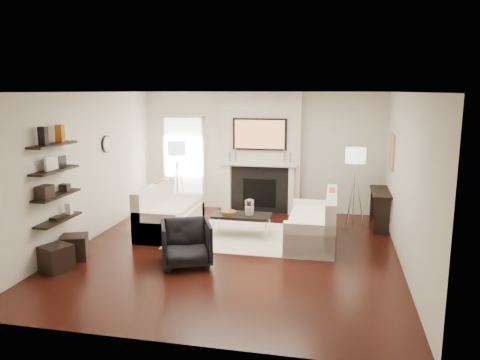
% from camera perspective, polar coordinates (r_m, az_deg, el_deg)
% --- Properties ---
extents(room_envelope, '(6.00, 6.00, 6.00)m').
position_cam_1_polar(room_envelope, '(7.75, -0.91, 0.64)').
color(room_envelope, black).
rests_on(room_envelope, ground).
extents(chimney_breast, '(1.80, 0.25, 2.70)m').
position_cam_1_polar(chimney_breast, '(10.54, 2.54, 3.34)').
color(chimney_breast, silver).
rests_on(chimney_breast, floor).
extents(fireplace_surround, '(1.30, 0.02, 1.04)m').
position_cam_1_polar(fireplace_surround, '(10.55, 2.38, -1.22)').
color(fireplace_surround, black).
rests_on(fireplace_surround, floor).
extents(firebox, '(0.75, 0.02, 0.65)m').
position_cam_1_polar(firebox, '(10.56, 2.38, -1.60)').
color(firebox, black).
rests_on(firebox, floor).
extents(mantel_pilaster_l, '(0.12, 0.08, 1.10)m').
position_cam_1_polar(mantel_pilaster_l, '(10.66, -1.46, -0.93)').
color(mantel_pilaster_l, white).
rests_on(mantel_pilaster_l, floor).
extents(mantel_pilaster_r, '(0.12, 0.08, 1.10)m').
position_cam_1_polar(mantel_pilaster_r, '(10.43, 6.26, -1.26)').
color(mantel_pilaster_r, white).
rests_on(mantel_pilaster_r, floor).
extents(mantel_shelf, '(1.70, 0.18, 0.07)m').
position_cam_1_polar(mantel_shelf, '(10.40, 2.36, 1.96)').
color(mantel_shelf, white).
rests_on(mantel_shelf, chimney_breast).
extents(tv_body, '(1.20, 0.06, 0.70)m').
position_cam_1_polar(tv_body, '(10.34, 2.42, 5.59)').
color(tv_body, black).
rests_on(tv_body, chimney_breast).
extents(tv_screen, '(1.10, 0.00, 0.62)m').
position_cam_1_polar(tv_screen, '(10.31, 2.39, 5.58)').
color(tv_screen, '#BF723F').
rests_on(tv_screen, tv_body).
extents(candlestick_l_tall, '(0.04, 0.04, 0.30)m').
position_cam_1_polar(candlestick_l_tall, '(10.48, -0.59, 3.06)').
color(candlestick_l_tall, silver).
rests_on(candlestick_l_tall, mantel_shelf).
extents(candlestick_l_short, '(0.04, 0.04, 0.24)m').
position_cam_1_polar(candlestick_l_short, '(10.51, -1.28, 2.92)').
color(candlestick_l_short, silver).
rests_on(candlestick_l_short, mantel_shelf).
extents(candlestick_r_tall, '(0.04, 0.04, 0.30)m').
position_cam_1_polar(candlestick_r_tall, '(10.30, 5.40, 2.88)').
color(candlestick_r_tall, silver).
rests_on(candlestick_r_tall, mantel_shelf).
extents(candlestick_r_short, '(0.04, 0.04, 0.24)m').
position_cam_1_polar(candlestick_r_short, '(10.29, 6.12, 2.69)').
color(candlestick_r_short, silver).
rests_on(candlestick_r_short, mantel_shelf).
extents(hallway_panel, '(0.90, 0.02, 2.10)m').
position_cam_1_polar(hallway_panel, '(11.13, -6.83, 2.11)').
color(hallway_panel, white).
rests_on(hallway_panel, floor).
extents(door_trim_l, '(0.06, 0.06, 2.16)m').
position_cam_1_polar(door_trim_l, '(11.27, -9.18, 2.16)').
color(door_trim_l, white).
rests_on(door_trim_l, floor).
extents(door_trim_r, '(0.06, 0.06, 2.16)m').
position_cam_1_polar(door_trim_r, '(10.97, -4.48, 2.03)').
color(door_trim_r, white).
rests_on(door_trim_r, floor).
extents(door_trim_top, '(1.02, 0.06, 0.06)m').
position_cam_1_polar(door_trim_top, '(11.00, -6.99, 7.67)').
color(door_trim_top, white).
rests_on(door_trim_top, wall_back).
extents(rug, '(2.60, 2.00, 0.01)m').
position_cam_1_polar(rug, '(8.92, 0.33, -6.89)').
color(rug, beige).
rests_on(rug, floor).
extents(loveseat_left_base, '(0.85, 1.80, 0.42)m').
position_cam_1_polar(loveseat_left_base, '(9.28, -8.41, -5.00)').
color(loveseat_left_base, white).
rests_on(loveseat_left_base, floor).
extents(loveseat_left_back, '(0.18, 1.80, 0.80)m').
position_cam_1_polar(loveseat_left_back, '(9.31, -10.40, -2.99)').
color(loveseat_left_back, white).
rests_on(loveseat_left_back, floor).
extents(loveseat_left_arm_n, '(0.85, 0.18, 0.60)m').
position_cam_1_polar(loveseat_left_arm_n, '(8.53, -10.31, -5.85)').
color(loveseat_left_arm_n, white).
rests_on(loveseat_left_arm_n, floor).
extents(loveseat_left_arm_s, '(0.85, 0.18, 0.60)m').
position_cam_1_polar(loveseat_left_arm_s, '(9.99, -6.83, -3.28)').
color(loveseat_left_arm_s, white).
rests_on(loveseat_left_arm_s, floor).
extents(loveseat_left_cushion, '(0.63, 1.44, 0.10)m').
position_cam_1_polar(loveseat_left_cushion, '(9.19, -8.16, -3.46)').
color(loveseat_left_cushion, white).
rests_on(loveseat_left_cushion, loveseat_left_base).
extents(pillow_left_orange, '(0.10, 0.42, 0.42)m').
position_cam_1_polar(pillow_left_orange, '(9.54, -9.77, -1.38)').
color(pillow_left_orange, '#B15915').
rests_on(pillow_left_orange, loveseat_left_cushion).
extents(pillow_left_charcoal, '(0.10, 0.40, 0.40)m').
position_cam_1_polar(pillow_left_charcoal, '(9.00, -11.16, -2.23)').
color(pillow_left_charcoal, black).
rests_on(pillow_left_charcoal, loveseat_left_cushion).
extents(loveseat_right_base, '(0.85, 1.80, 0.42)m').
position_cam_1_polar(loveseat_right_base, '(8.62, 8.73, -6.25)').
color(loveseat_right_base, white).
rests_on(loveseat_right_base, floor).
extents(loveseat_right_back, '(0.18, 1.80, 0.80)m').
position_cam_1_polar(loveseat_right_back, '(8.52, 11.04, -4.31)').
color(loveseat_right_back, white).
rests_on(loveseat_right_back, floor).
extents(loveseat_right_arm_n, '(0.85, 0.18, 0.60)m').
position_cam_1_polar(loveseat_right_arm_n, '(7.82, 8.41, -7.34)').
color(loveseat_right_arm_n, white).
rests_on(loveseat_right_arm_n, floor).
extents(loveseat_right_arm_s, '(0.85, 0.18, 0.60)m').
position_cam_1_polar(loveseat_right_arm_s, '(9.37, 9.02, -4.29)').
color(loveseat_right_arm_s, white).
rests_on(loveseat_right_arm_s, floor).
extents(loveseat_right_cushion, '(0.63, 1.44, 0.10)m').
position_cam_1_polar(loveseat_right_cushion, '(8.55, 8.44, -4.57)').
color(loveseat_right_cushion, white).
rests_on(loveseat_right_cushion, loveseat_right_base).
extents(pillow_right_orange, '(0.10, 0.42, 0.42)m').
position_cam_1_polar(pillow_right_orange, '(8.76, 11.12, -2.52)').
color(pillow_right_orange, '#B15915').
rests_on(pillow_right_orange, loveseat_right_cushion).
extents(pillow_right_charcoal, '(0.10, 0.40, 0.40)m').
position_cam_1_polar(pillow_right_charcoal, '(8.18, 11.06, -3.54)').
color(pillow_right_charcoal, black).
rests_on(pillow_right_charcoal, loveseat_right_cushion).
extents(coffee_table, '(1.10, 0.55, 0.04)m').
position_cam_1_polar(coffee_table, '(8.88, 0.20, -4.33)').
color(coffee_table, black).
rests_on(coffee_table, floor).
extents(coffee_leg_nw, '(0.02, 0.02, 0.38)m').
position_cam_1_polar(coffee_leg_nw, '(8.84, -3.28, -5.83)').
color(coffee_leg_nw, silver).
rests_on(coffee_leg_nw, floor).
extents(coffee_leg_ne, '(0.02, 0.02, 0.38)m').
position_cam_1_polar(coffee_leg_ne, '(8.64, 3.17, -6.22)').
color(coffee_leg_ne, silver).
rests_on(coffee_leg_ne, floor).
extents(coffee_leg_sw, '(0.02, 0.02, 0.38)m').
position_cam_1_polar(coffee_leg_sw, '(9.25, -2.57, -5.07)').
color(coffee_leg_sw, silver).
rests_on(coffee_leg_sw, floor).
extents(coffee_leg_se, '(0.02, 0.02, 0.38)m').
position_cam_1_polar(coffee_leg_se, '(9.06, 3.60, -5.42)').
color(coffee_leg_se, silver).
rests_on(coffee_leg_se, floor).
extents(hurricane_glass, '(0.17, 0.17, 0.29)m').
position_cam_1_polar(hurricane_glass, '(8.81, 1.16, -3.38)').
color(hurricane_glass, white).
rests_on(hurricane_glass, coffee_table).
extents(hurricane_candle, '(0.11, 0.11, 0.17)m').
position_cam_1_polar(hurricane_candle, '(8.83, 1.16, -3.79)').
color(hurricane_candle, white).
rests_on(hurricane_candle, coffee_table).
extents(copper_bowl, '(0.30, 0.30, 0.05)m').
position_cam_1_polar(copper_bowl, '(8.92, -1.37, -3.97)').
color(copper_bowl, '#B06B1D').
rests_on(copper_bowl, coffee_table).
extents(armchair, '(0.97, 0.95, 0.78)m').
position_cam_1_polar(armchair, '(7.48, -6.57, -7.42)').
color(armchair, black).
rests_on(armchair, floor).
extents(lamp_left_post, '(0.02, 0.02, 1.20)m').
position_cam_1_polar(lamp_left_post, '(10.75, -7.61, -0.65)').
color(lamp_left_post, silver).
rests_on(lamp_left_post, floor).
extents(lamp_left_shade, '(0.40, 0.40, 0.30)m').
position_cam_1_polar(lamp_left_shade, '(10.62, -7.73, 3.85)').
color(lamp_left_shade, white).
rests_on(lamp_left_shade, lamp_left_post).
extents(lamp_left_leg_a, '(0.25, 0.02, 1.23)m').
position_cam_1_polar(lamp_left_leg_a, '(10.71, -7.06, -0.68)').
color(lamp_left_leg_a, silver).
rests_on(lamp_left_leg_a, floor).
extents(lamp_left_leg_b, '(0.14, 0.22, 1.23)m').
position_cam_1_polar(lamp_left_leg_b, '(10.86, -7.72, -0.54)').
color(lamp_left_leg_b, silver).
rests_on(lamp_left_leg_b, floor).
extents(lamp_left_leg_c, '(0.14, 0.22, 1.23)m').
position_cam_1_polar(lamp_left_leg_c, '(10.68, -8.06, -0.74)').
color(lamp_left_leg_c, silver).
rests_on(lamp_left_leg_c, floor).
extents(lamp_right_post, '(0.02, 0.02, 1.20)m').
position_cam_1_polar(lamp_right_post, '(9.79, 13.69, -2.00)').
color(lamp_right_post, silver).
rests_on(lamp_right_post, floor).
extents(lamp_right_shade, '(0.40, 0.40, 0.30)m').
position_cam_1_polar(lamp_right_shade, '(9.64, 13.92, 2.93)').
color(lamp_right_shade, white).
rests_on(lamp_right_shade, lamp_right_post).
extents(lamp_right_leg_a, '(0.25, 0.02, 1.23)m').
position_cam_1_polar(lamp_right_leg_a, '(9.80, 14.33, -2.02)').
color(lamp_right_leg_a, silver).
rests_on(lamp_right_leg_a, floor).
extents(lamp_right_leg_b, '(0.14, 0.22, 1.23)m').
position_cam_1_polar(lamp_right_leg_b, '(9.88, 13.36, -1.87)').
color(lamp_right_leg_b, silver).
rests_on(lamp_right_leg_b, floor).
extents(lamp_right_leg_c, '(0.14, 0.22, 1.23)m').
position_cam_1_polar(lamp_right_leg_c, '(9.70, 13.38, -2.11)').
color(lamp_right_leg_c, silver).
rests_on(lamp_right_leg_c, floor).
extents(console_top, '(0.35, 1.20, 0.04)m').
position_cam_1_polar(console_top, '(9.79, 16.77, -1.38)').
color(console_top, black).
rests_on(console_top, floor).
extents(console_leg_n, '(0.30, 0.04, 0.71)m').
position_cam_1_polar(console_leg_n, '(9.34, 16.92, -4.32)').
color(console_leg_n, black).
rests_on(console_leg_n, floor).
extents(console_leg_s, '(0.30, 0.04, 0.71)m').
position_cam_1_polar(console_leg_s, '(10.41, 16.41, -2.77)').
color(console_leg_s, black).
rests_on(console_leg_s, floor).
extents(wall_art, '(0.03, 0.70, 0.70)m').
position_cam_1_polar(wall_art, '(9.62, 18.01, 3.30)').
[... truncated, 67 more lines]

